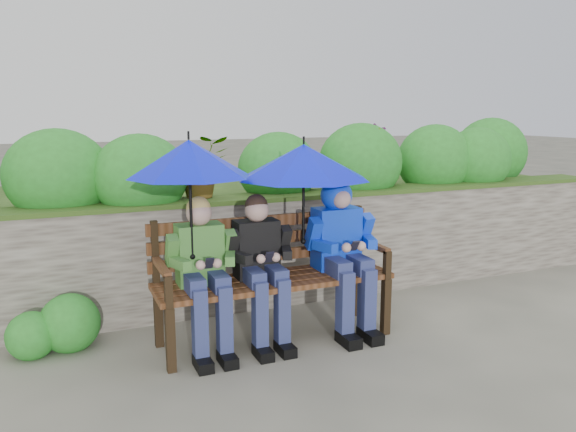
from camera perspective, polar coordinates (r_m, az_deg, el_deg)
name	(u,v)px	position (r m, az deg, el deg)	size (l,w,h in m)	color
ground	(293,330)	(4.77, 0.48, -11.50)	(60.00, 60.00, 0.00)	#56554A
garden_backdrop	(230,220)	(6.01, -5.93, -0.45)	(8.00, 2.83, 1.84)	#544D44
park_bench	(271,269)	(4.47, -1.74, -5.40)	(1.87, 0.55, 0.99)	black
boy_left	(203,267)	(4.19, -8.61, -5.14)	(0.51, 0.59, 1.18)	#397330
boy_middle	(261,261)	(4.32, -2.77, -4.59)	(0.50, 0.58, 1.17)	black
boy_right	(342,242)	(4.59, 5.48, -2.69)	(0.56, 0.68, 1.25)	#1D23B8
umbrella_left	(189,159)	(4.04, -10.00, 5.75)	(0.89, 0.89, 0.93)	#0311E4
umbrella_right	(304,162)	(4.39, 1.60, 5.53)	(1.06, 1.06, 0.86)	#0311E4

